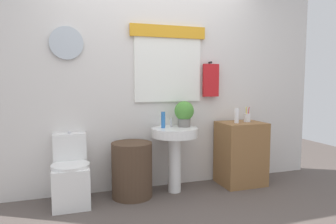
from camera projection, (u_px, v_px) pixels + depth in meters
back_wall at (153, 78)px, 3.63m from camera, size 4.40×0.18×2.60m
toilet at (71, 176)px, 3.17m from camera, size 0.38×0.51×0.73m
laundry_hamper at (132, 170)px, 3.34m from camera, size 0.44×0.44×0.60m
pedestal_sink at (175, 143)px, 3.47m from camera, size 0.53×0.53×0.74m
faucet at (171, 122)px, 3.56m from camera, size 0.03×0.03×0.10m
wooden_cabinet at (241, 153)px, 3.76m from camera, size 0.53×0.44×0.77m
soap_bottle at (163, 120)px, 3.46m from camera, size 0.05×0.05×0.18m
potted_plant at (184, 113)px, 3.54m from camera, size 0.23×0.23×0.30m
lotion_bottle at (237, 116)px, 3.65m from camera, size 0.05×0.05×0.18m
toothbrush_cup at (247, 118)px, 3.77m from camera, size 0.08×0.08×0.19m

